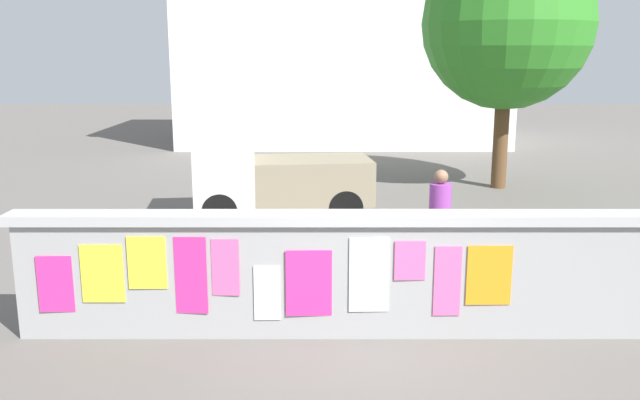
{
  "coord_description": "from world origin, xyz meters",
  "views": [
    {
      "loc": [
        -0.55,
        -7.66,
        3.37
      ],
      "look_at": [
        -0.59,
        1.97,
        1.25
      ],
      "focal_mm": 37.54,
      "sensor_mm": 36.0,
      "label": 1
    }
  ],
  "objects_px": {
    "motorcycle": "(278,254)",
    "auto_rickshaw_truck": "(276,176)",
    "bicycle_near": "(469,278)",
    "tree_roadside": "(511,24)",
    "person_walking": "(443,210)"
  },
  "relations": [
    {
      "from": "auto_rickshaw_truck",
      "to": "person_walking",
      "type": "relative_size",
      "value": 2.32
    },
    {
      "from": "auto_rickshaw_truck",
      "to": "person_walking",
      "type": "distance_m",
      "value": 4.43
    },
    {
      "from": "bicycle_near",
      "to": "tree_roadside",
      "type": "xyz_separation_m",
      "value": [
        2.58,
        8.17,
        3.7
      ]
    },
    {
      "from": "motorcycle",
      "to": "auto_rickshaw_truck",
      "type": "bearing_deg",
      "value": 94.28
    },
    {
      "from": "auto_rickshaw_truck",
      "to": "motorcycle",
      "type": "xyz_separation_m",
      "value": [
        0.3,
        -4.02,
        -0.44
      ]
    },
    {
      "from": "motorcycle",
      "to": "bicycle_near",
      "type": "distance_m",
      "value": 2.79
    },
    {
      "from": "tree_roadside",
      "to": "auto_rickshaw_truck",
      "type": "bearing_deg",
      "value": -149.13
    },
    {
      "from": "auto_rickshaw_truck",
      "to": "motorcycle",
      "type": "height_order",
      "value": "auto_rickshaw_truck"
    },
    {
      "from": "auto_rickshaw_truck",
      "to": "tree_roadside",
      "type": "bearing_deg",
      "value": 30.87
    },
    {
      "from": "person_walking",
      "to": "tree_roadside",
      "type": "xyz_separation_m",
      "value": [
        2.71,
        6.72,
        3.08
      ]
    },
    {
      "from": "auto_rickshaw_truck",
      "to": "bicycle_near",
      "type": "distance_m",
      "value": 5.71
    },
    {
      "from": "auto_rickshaw_truck",
      "to": "motorcycle",
      "type": "relative_size",
      "value": 1.97
    },
    {
      "from": "bicycle_near",
      "to": "tree_roadside",
      "type": "distance_m",
      "value": 9.33
    },
    {
      "from": "auto_rickshaw_truck",
      "to": "person_walking",
      "type": "height_order",
      "value": "auto_rickshaw_truck"
    },
    {
      "from": "motorcycle",
      "to": "person_walking",
      "type": "relative_size",
      "value": 1.17
    }
  ]
}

